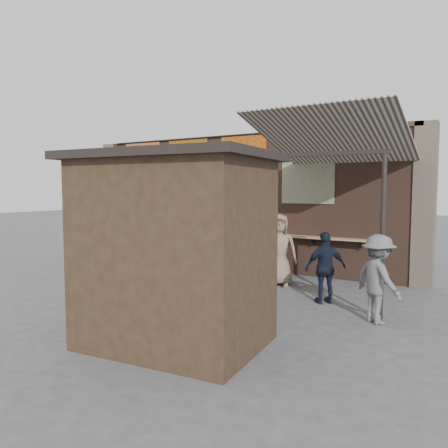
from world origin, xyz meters
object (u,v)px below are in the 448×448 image
(scooter_stool_1, at_px, (171,252))
(scooter_stool_5, at_px, (238,259))
(diner_right, at_px, (180,238))
(scooter_stool_2, at_px, (187,255))
(diner_left, at_px, (167,237))
(scooter_stool_4, at_px, (221,258))
(shopper_tan, at_px, (279,250))
(scooter_stool_3, at_px, (202,257))
(shelf_box, at_px, (198,226))
(market_stall, at_px, (175,254))
(scooter_stool_6, at_px, (257,260))
(scooter_stool_7, at_px, (276,264))
(shopper_navy, at_px, (326,268))
(scooter_stool_0, at_px, (157,250))
(shopper_grey, at_px, (378,279))

(scooter_stool_1, bearing_deg, scooter_stool_5, -0.21)
(diner_right, bearing_deg, scooter_stool_2, -0.69)
(scooter_stool_2, bearing_deg, diner_left, -169.97)
(scooter_stool_4, height_order, shopper_tan, shopper_tan)
(scooter_stool_2, distance_m, diner_right, 0.58)
(scooter_stool_4, bearing_deg, scooter_stool_3, -174.23)
(scooter_stool_2, bearing_deg, shelf_box, 47.77)
(diner_left, bearing_deg, scooter_stool_3, 25.48)
(scooter_stool_1, height_order, shopper_tan, shopper_tan)
(diner_right, bearing_deg, market_stall, -64.06)
(scooter_stool_1, bearing_deg, shopper_tan, -12.83)
(scooter_stool_1, relative_size, scooter_stool_2, 1.12)
(scooter_stool_3, xyz_separation_m, scooter_stool_6, (1.82, 0.09, 0.03))
(scooter_stool_3, bearing_deg, diner_left, -178.58)
(scooter_stool_7, distance_m, shopper_navy, 2.90)
(scooter_stool_5, height_order, shopper_navy, shopper_navy)
(scooter_stool_1, xyz_separation_m, scooter_stool_2, (0.62, 0.04, -0.04))
(scooter_stool_7, height_order, shopper_navy, shopper_navy)
(scooter_stool_0, relative_size, scooter_stool_5, 1.07)
(scooter_stool_1, bearing_deg, scooter_stool_6, 0.72)
(scooter_stool_1, bearing_deg, shelf_box, 19.24)
(scooter_stool_7, relative_size, diner_left, 0.43)
(scooter_stool_0, xyz_separation_m, diner_right, (0.95, -0.02, 0.47))
(scooter_stool_2, distance_m, shopper_navy, 5.52)
(diner_right, height_order, market_stall, market_stall)
(scooter_stool_5, xyz_separation_m, diner_left, (-2.53, -0.07, 0.49))
(scooter_stool_6, relative_size, diner_left, 0.46)
(shopper_grey, relative_size, market_stall, 0.57)
(scooter_stool_5, bearing_deg, diner_left, -178.31)
(shelf_box, distance_m, scooter_stool_3, 1.04)
(scooter_stool_1, xyz_separation_m, shopper_grey, (6.94, -2.88, 0.41))
(scooter_stool_7, bearing_deg, scooter_stool_4, 178.78)
(shelf_box, bearing_deg, scooter_stool_0, -168.81)
(scooter_stool_6, relative_size, scooter_stool_7, 1.09)
(shopper_navy, height_order, shopper_grey, shopper_grey)
(scooter_stool_1, bearing_deg, market_stall, -51.15)
(shelf_box, height_order, scooter_stool_1, shelf_box)
(scooter_stool_6, relative_size, diner_right, 0.46)
(scooter_stool_1, distance_m, shopper_navy, 6.08)
(shopper_navy, bearing_deg, scooter_stool_4, -70.95)
(scooter_stool_5, xyz_separation_m, scooter_stool_6, (0.59, 0.05, -0.00))
(scooter_stool_3, relative_size, diner_left, 0.42)
(scooter_stool_3, height_order, shopper_navy, shopper_navy)
(scooter_stool_0, xyz_separation_m, shopper_grey, (7.52, -2.90, 0.38))
(diner_right, relative_size, shopper_grey, 1.10)
(scooter_stool_5, bearing_deg, diner_right, 179.83)
(shopper_tan, bearing_deg, scooter_stool_3, 138.09)
(market_stall, bearing_deg, scooter_stool_3, 115.42)
(scooter_stool_7, bearing_deg, shelf_box, 173.47)
(scooter_stool_6, bearing_deg, shopper_navy, -38.13)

